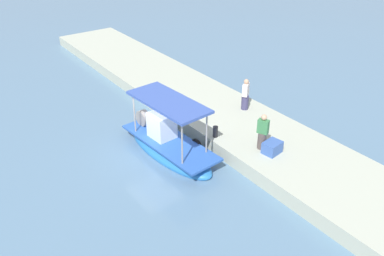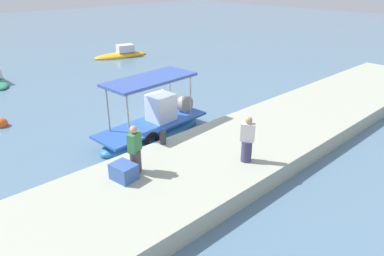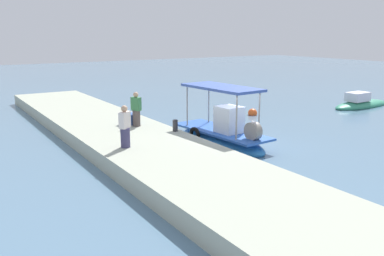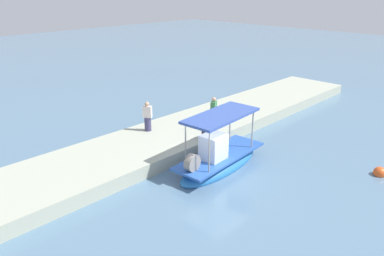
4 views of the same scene
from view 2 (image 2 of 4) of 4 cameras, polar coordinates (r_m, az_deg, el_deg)
ground_plane at (r=16.69m, az=-5.11°, el=-0.38°), size 120.00×120.00×0.00m
dock_quay at (r=13.76m, az=5.81°, el=-4.42°), size 36.00×4.58×0.68m
main_fishing_boat at (r=15.93m, az=-6.14°, el=0.19°), size 5.66×2.20×3.10m
fisherman_near_bollard at (r=11.74m, az=-9.20°, el=-3.79°), size 0.54×0.49×1.68m
fisherman_by_crate at (r=12.42m, az=8.91°, el=-2.14°), size 0.52×0.55×1.70m
mooring_bollard at (r=13.74m, az=-4.73°, el=-1.55°), size 0.24×0.24×0.54m
cargo_crate at (r=11.65m, az=-10.98°, el=-6.95°), size 0.74×0.87×0.54m
marker_buoy at (r=19.36m, az=-28.44°, el=0.58°), size 0.59×0.59×0.59m
moored_boat_near at (r=32.29m, az=-11.35°, el=11.54°), size 4.96×2.68×1.27m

